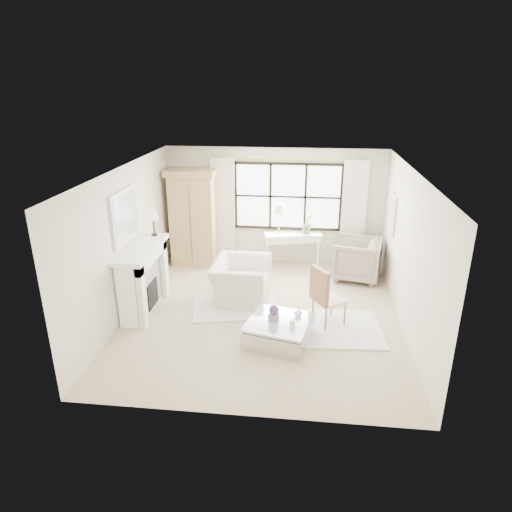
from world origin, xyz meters
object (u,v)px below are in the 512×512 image
object	(u,v)px
club_armchair	(241,280)
console_table	(293,249)
armoire	(193,217)
coffee_table	(279,331)

from	to	relation	value
club_armchair	console_table	bearing A→B (deg)	-24.23
console_table	club_armchair	bearing A→B (deg)	-129.67
armoire	coffee_table	distance (m)	4.06
coffee_table	armoire	bearing A→B (deg)	138.00
armoire	coffee_table	bearing A→B (deg)	-55.33
console_table	coffee_table	size ratio (longest dim) A/B	1.13
armoire	club_armchair	bearing A→B (deg)	-51.92
armoire	coffee_table	size ratio (longest dim) A/B	1.85
console_table	coffee_table	xyz separation A→B (m)	(-0.09, -3.37, -0.22)
coffee_table	console_table	bearing A→B (deg)	102.35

